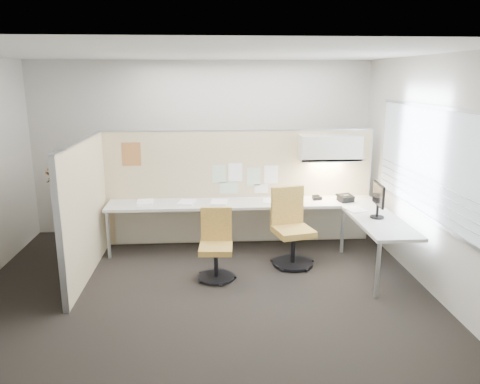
{
  "coord_description": "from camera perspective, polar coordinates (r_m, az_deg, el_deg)",
  "views": [
    {
      "loc": [
        0.1,
        -5.41,
        2.54
      ],
      "look_at": [
        0.52,
        0.8,
        1.0
      ],
      "focal_mm": 35.0,
      "sensor_mm": 36.0,
      "label": 1
    }
  ],
  "objects": [
    {
      "name": "floor",
      "position": [
        5.98,
        -4.54,
        -11.36
      ],
      "size": [
        5.5,
        4.5,
        0.01
      ],
      "primitive_type": "cube",
      "color": "black",
      "rests_on": "ground"
    },
    {
      "name": "stapler",
      "position": [
        7.14,
        9.43,
        -0.8
      ],
      "size": [
        0.15,
        0.07,
        0.05
      ],
      "primitive_type": "cube",
      "rotation": [
        0.0,
        0.0,
        0.26
      ],
      "color": "black",
      "rests_on": "desk"
    },
    {
      "name": "coat_hook",
      "position": [
        5.48,
        -21.65,
        1.04
      ],
      "size": [
        0.18,
        0.45,
        1.36
      ],
      "color": "silver",
      "rests_on": "partition_left"
    },
    {
      "name": "ceiling",
      "position": [
        5.42,
        -5.13,
        16.62
      ],
      "size": [
        5.5,
        4.5,
        0.01
      ],
      "primitive_type": "cube",
      "color": "white",
      "rests_on": "wall_back"
    },
    {
      "name": "tape_dispenser",
      "position": [
        7.21,
        9.23,
        -0.6
      ],
      "size": [
        0.11,
        0.08,
        0.06
      ],
      "primitive_type": "cube",
      "rotation": [
        0.0,
        0.0,
        0.23
      ],
      "color": "black",
      "rests_on": "desk"
    },
    {
      "name": "overhead_bin",
      "position": [
        7.11,
        10.89,
        5.3
      ],
      "size": [
        0.9,
        0.36,
        0.38
      ],
      "primitive_type": "cube",
      "color": "beige",
      "rests_on": "partition_back"
    },
    {
      "name": "partition_left",
      "position": [
        6.35,
        -18.33,
        -2.06
      ],
      "size": [
        0.06,
        2.2,
        1.75
      ],
      "primitive_type": "cube",
      "color": "beige",
      "rests_on": "floor"
    },
    {
      "name": "partition_back",
      "position": [
        7.22,
        -0.19,
        0.55
      ],
      "size": [
        4.1,
        0.06,
        1.75
      ],
      "primitive_type": "cube",
      "color": "beige",
      "rests_on": "floor"
    },
    {
      "name": "phone",
      "position": [
        7.13,
        12.71,
        -0.74
      ],
      "size": [
        0.26,
        0.24,
        0.12
      ],
      "rotation": [
        0.0,
        0.0,
        0.3
      ],
      "color": "black",
      "rests_on": "desk"
    },
    {
      "name": "wall_front",
      "position": [
        3.36,
        -5.35,
        -6.05
      ],
      "size": [
        5.5,
        0.02,
        2.8
      ],
      "primitive_type": "cube",
      "color": "beige",
      "rests_on": "ground"
    },
    {
      "name": "task_light_strip",
      "position": [
        7.14,
        10.81,
        3.64
      ],
      "size": [
        0.6,
        0.06,
        0.02
      ],
      "primitive_type": "cube",
      "color": "#FFEABF",
      "rests_on": "overhead_bin"
    },
    {
      "name": "pinned_papers",
      "position": [
        7.16,
        0.46,
        1.72
      ],
      "size": [
        1.01,
        0.0,
        0.47
      ],
      "color": "#8CBF8C",
      "rests_on": "partition_back"
    },
    {
      "name": "paper_stack_2",
      "position": [
        6.84,
        -2.55,
        -1.32
      ],
      "size": [
        0.26,
        0.32,
        0.04
      ],
      "primitive_type": "cube",
      "rotation": [
        0.0,
        0.0,
        -0.11
      ],
      "color": "white",
      "rests_on": "desk"
    },
    {
      "name": "chair_left",
      "position": [
        6.05,
        -2.94,
        -6.67
      ],
      "size": [
        0.47,
        0.48,
        0.89
      ],
      "rotation": [
        0.0,
        0.0,
        -0.07
      ],
      "color": "black",
      "rests_on": "floor"
    },
    {
      "name": "paper_stack_4",
      "position": [
        6.98,
        6.42,
        -1.12
      ],
      "size": [
        0.24,
        0.31,
        0.03
      ],
      "primitive_type": "cube",
      "rotation": [
        0.0,
        0.0,
        0.05
      ],
      "color": "white",
      "rests_on": "desk"
    },
    {
      "name": "chair_right",
      "position": [
        6.5,
        6.26,
        -4.6
      ],
      "size": [
        0.59,
        0.61,
        1.05
      ],
      "rotation": [
        0.0,
        0.0,
        0.24
      ],
      "color": "black",
      "rests_on": "floor"
    },
    {
      "name": "wall_right",
      "position": [
        6.13,
        21.84,
        2.15
      ],
      "size": [
        0.02,
        4.5,
        2.8
      ],
      "primitive_type": "cube",
      "color": "beige",
      "rests_on": "ground"
    },
    {
      "name": "wall_back",
      "position": [
        7.75,
        -4.59,
        5.37
      ],
      "size": [
        5.5,
        0.02,
        2.8
      ],
      "primitive_type": "cube",
      "color": "beige",
      "rests_on": "ground"
    },
    {
      "name": "desk",
      "position": [
        6.87,
        3.24,
        -2.53
      ],
      "size": [
        4.0,
        2.07,
        0.73
      ],
      "color": "beige",
      "rests_on": "floor"
    },
    {
      "name": "window_pane",
      "position": [
        6.1,
        21.75,
        3.53
      ],
      "size": [
        0.01,
        2.8,
        1.3
      ],
      "primitive_type": "cube",
      "color": "#97A4AF",
      "rests_on": "wall_right"
    },
    {
      "name": "poster",
      "position": [
        7.16,
        -13.1,
        4.52
      ],
      "size": [
        0.28,
        0.0,
        0.35
      ],
      "primitive_type": "cube",
      "color": "orange",
      "rests_on": "partition_back"
    },
    {
      "name": "paper_stack_1",
      "position": [
        6.94,
        -6.49,
        -1.24
      ],
      "size": [
        0.28,
        0.34,
        0.02
      ],
      "primitive_type": "cube",
      "rotation": [
        0.0,
        0.0,
        -0.19
      ],
      "color": "white",
      "rests_on": "desk"
    },
    {
      "name": "paper_stack_0",
      "position": [
        7.01,
        -11.48,
        -1.23
      ],
      "size": [
        0.25,
        0.31,
        0.03
      ],
      "primitive_type": "cube",
      "rotation": [
        0.0,
        0.0,
        0.06
      ],
      "color": "white",
      "rests_on": "desk"
    },
    {
      "name": "paper_stack_3",
      "position": [
        6.99,
        3.8,
        -1.1
      ],
      "size": [
        0.26,
        0.32,
        0.01
      ],
      "primitive_type": "cube",
      "rotation": [
        0.0,
        0.0,
        -0.09
      ],
      "color": "white",
      "rests_on": "desk"
    },
    {
      "name": "paper_stack_5",
      "position": [
        6.72,
        13.85,
        -2.09
      ],
      "size": [
        0.3,
        0.35,
        0.02
      ],
      "primitive_type": "cube",
      "rotation": [
        0.0,
        0.0,
        0.27
      ],
      "color": "white",
      "rests_on": "desk"
    },
    {
      "name": "monitor",
      "position": [
        6.36,
        16.5,
        -0.74
      ],
      "size": [
        0.18,
        0.44,
        0.46
      ],
      "rotation": [
        0.0,
        0.0,
        1.51
      ],
      "color": "black",
      "rests_on": "desk"
    }
  ]
}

